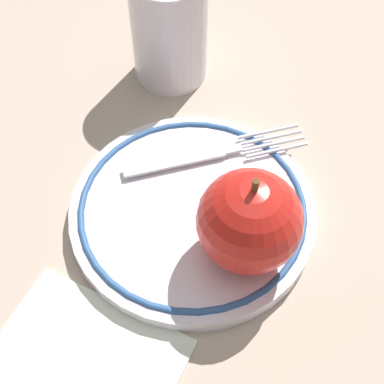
{
  "coord_description": "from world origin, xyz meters",
  "views": [
    {
      "loc": [
        -0.25,
        -0.09,
        0.4
      ],
      "look_at": [
        -0.01,
        0.0,
        0.04
      ],
      "focal_mm": 50.0,
      "sensor_mm": 36.0,
      "label": 1
    }
  ],
  "objects_px": {
    "apple_red_whole": "(249,221)",
    "drinking_glass": "(169,28)",
    "fork": "(210,154)",
    "plate": "(192,211)",
    "napkin_folded": "(74,376)"
  },
  "relations": [
    {
      "from": "apple_red_whole",
      "to": "drinking_glass",
      "type": "height_order",
      "value": "drinking_glass"
    },
    {
      "from": "fork",
      "to": "apple_red_whole",
      "type": "bearing_deg",
      "value": -90.09
    },
    {
      "from": "plate",
      "to": "drinking_glass",
      "type": "xyz_separation_m",
      "value": [
        0.17,
        0.09,
        0.05
      ]
    },
    {
      "from": "fork",
      "to": "plate",
      "type": "bearing_deg",
      "value": -122.03
    },
    {
      "from": "plate",
      "to": "napkin_folded",
      "type": "relative_size",
      "value": 1.52
    },
    {
      "from": "drinking_glass",
      "to": "napkin_folded",
      "type": "distance_m",
      "value": 0.34
    },
    {
      "from": "plate",
      "to": "napkin_folded",
      "type": "xyz_separation_m",
      "value": [
        -0.16,
        0.03,
        -0.01
      ]
    },
    {
      "from": "plate",
      "to": "fork",
      "type": "height_order",
      "value": "fork"
    },
    {
      "from": "fork",
      "to": "napkin_folded",
      "type": "distance_m",
      "value": 0.22
    },
    {
      "from": "apple_red_whole",
      "to": "fork",
      "type": "bearing_deg",
      "value": 35.16
    },
    {
      "from": "apple_red_whole",
      "to": "fork",
      "type": "relative_size",
      "value": 0.6
    },
    {
      "from": "fork",
      "to": "drinking_glass",
      "type": "xyz_separation_m",
      "value": [
        0.11,
        0.08,
        0.04
      ]
    },
    {
      "from": "drinking_glass",
      "to": "plate",
      "type": "bearing_deg",
      "value": -153.28
    },
    {
      "from": "apple_red_whole",
      "to": "drinking_glass",
      "type": "relative_size",
      "value": 0.8
    },
    {
      "from": "plate",
      "to": "napkin_folded",
      "type": "distance_m",
      "value": 0.17
    }
  ]
}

